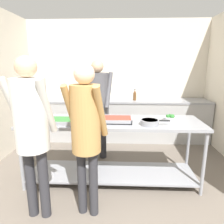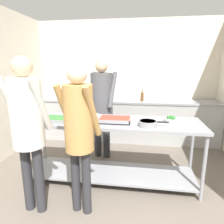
{
  "view_description": "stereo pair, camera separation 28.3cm",
  "coord_description": "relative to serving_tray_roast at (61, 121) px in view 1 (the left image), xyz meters",
  "views": [
    {
      "loc": [
        0.1,
        -1.11,
        1.68
      ],
      "look_at": [
        -0.03,
        1.65,
        1.01
      ],
      "focal_mm": 32.0,
      "sensor_mm": 36.0,
      "label": 1
    },
    {
      "loc": [
        0.38,
        -1.08,
        1.68
      ],
      "look_at": [
        -0.03,
        1.65,
        1.01
      ],
      "focal_mm": 32.0,
      "sensor_mm": 36.0,
      "label": 2
    }
  ],
  "objects": [
    {
      "name": "wall_rear",
      "position": [
        0.7,
        2.21,
        0.39
      ],
      "size": [
        4.19,
        0.06,
        2.65
      ],
      "color": "beige",
      "rests_on": "ground_plane"
    },
    {
      "name": "plate_stack",
      "position": [
        0.37,
        0.2,
        0.0
      ],
      "size": [
        0.23,
        0.23,
        0.06
      ],
      "color": "white",
      "rests_on": "serving_counter"
    },
    {
      "name": "guest_serving_left",
      "position": [
        0.44,
        -0.55,
        0.12
      ],
      "size": [
        0.46,
        0.4,
        1.69
      ],
      "color": "#2D2D33",
      "rests_on": "ground_plane"
    },
    {
      "name": "back_counter",
      "position": [
        0.7,
        1.84,
        -0.48
      ],
      "size": [
        4.03,
        0.65,
        0.91
      ],
      "color": "#A8A8A8",
      "rests_on": "ground_plane"
    },
    {
      "name": "broccoli_bowl",
      "position": [
        1.49,
        0.18,
        0.01
      ],
      "size": [
        0.18,
        0.18,
        0.09
      ],
      "color": "#B2B2B7",
      "rests_on": "serving_counter"
    },
    {
      "name": "water_bottle",
      "position": [
        1.1,
        1.76,
        0.08
      ],
      "size": [
        0.07,
        0.07,
        0.24
      ],
      "color": "brown",
      "rests_on": "back_counter"
    },
    {
      "name": "serving_tray_vegetables",
      "position": [
        0.74,
        0.1,
        -0.0
      ],
      "size": [
        0.42,
        0.31,
        0.05
      ],
      "color": "gray",
      "rests_on": "serving_counter"
    },
    {
      "name": "cook_behind_counter",
      "position": [
        0.4,
        0.89,
        0.14
      ],
      "size": [
        0.53,
        0.43,
        1.74
      ],
      "color": "#2D2D33",
      "rests_on": "ground_plane"
    },
    {
      "name": "sauce_pan",
      "position": [
        1.17,
        -0.05,
        0.01
      ],
      "size": [
        0.37,
        0.23,
        0.07
      ],
      "color": "gray",
      "rests_on": "serving_counter"
    },
    {
      "name": "guest_serving_right",
      "position": [
        -0.11,
        -0.61,
        0.16
      ],
      "size": [
        0.45,
        0.36,
        1.76
      ],
      "color": "#2D2D33",
      "rests_on": "ground_plane"
    },
    {
      "name": "serving_tray_roast",
      "position": [
        0.0,
        0.0,
        0.0
      ],
      "size": [
        0.45,
        0.3,
        0.05
      ],
      "color": "gray",
      "rests_on": "serving_counter"
    },
    {
      "name": "serving_counter",
      "position": [
        0.68,
        0.13,
        -0.32
      ],
      "size": [
        2.47,
        0.71,
        0.91
      ],
      "color": "gray",
      "rests_on": "ground_plane"
    }
  ]
}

